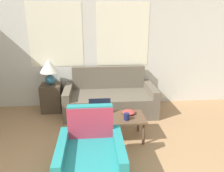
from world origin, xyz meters
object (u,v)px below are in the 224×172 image
object	(u,v)px
couch	(110,99)
table_lamp	(49,68)
coffee_table	(114,120)
laptop	(100,112)
armchair	(91,162)
cup_navy	(127,117)
snack_bowl	(129,112)

from	to	relation	value
couch	table_lamp	distance (m)	1.39
coffee_table	laptop	bearing A→B (deg)	162.77
armchair	coffee_table	world-z (taller)	armchair
table_lamp	cup_navy	world-z (taller)	table_lamp
snack_bowl	coffee_table	bearing A→B (deg)	-158.30
armchair	snack_bowl	distance (m)	1.22
snack_bowl	laptop	bearing A→B (deg)	-176.64
armchair	laptop	world-z (taller)	armchair
coffee_table	laptop	world-z (taller)	laptop
table_lamp	coffee_table	xyz separation A→B (m)	(1.20, -1.24, -0.58)
table_lamp	cup_navy	xyz separation A→B (m)	(1.38, -1.35, -0.48)
armchair	snack_bowl	size ratio (longest dim) A/B	4.13
coffee_table	cup_navy	xyz separation A→B (m)	(0.18, -0.11, 0.10)
armchair	table_lamp	distance (m)	2.42
table_lamp	couch	bearing A→B (deg)	-7.19
coffee_table	cup_navy	distance (m)	0.23
table_lamp	coffee_table	bearing A→B (deg)	-45.85
table_lamp	cup_navy	size ratio (longest dim) A/B	4.87
table_lamp	snack_bowl	distance (m)	1.91
couch	armchair	xyz separation A→B (m)	(-0.38, -2.03, 0.01)
coffee_table	table_lamp	bearing A→B (deg)	134.15
snack_bowl	couch	bearing A→B (deg)	103.37
armchair	laptop	bearing A→B (deg)	81.88
snack_bowl	table_lamp	bearing A→B (deg)	141.77
couch	table_lamp	xyz separation A→B (m)	(-1.22, 0.15, 0.66)
table_lamp	coffee_table	size ratio (longest dim) A/B	0.53
cup_navy	snack_bowl	size ratio (longest dim) A/B	0.50
laptop	snack_bowl	distance (m)	0.47
armchair	laptop	xyz separation A→B (m)	(0.14, 1.01, 0.17)
table_lamp	armchair	bearing A→B (deg)	-69.10
couch	armchair	size ratio (longest dim) A/B	2.07
armchair	laptop	size ratio (longest dim) A/B	2.47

